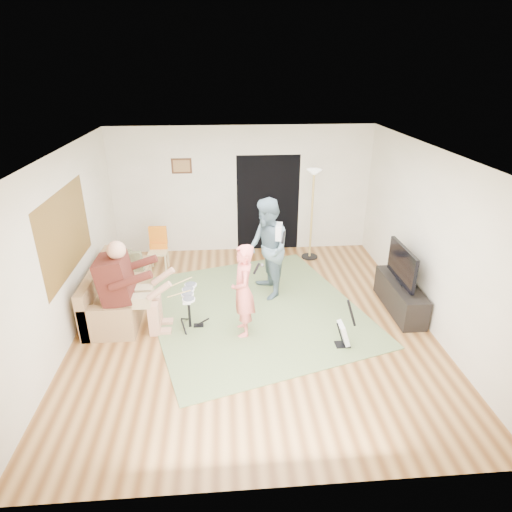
{
  "coord_description": "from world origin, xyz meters",
  "views": [
    {
      "loc": [
        -0.41,
        -5.88,
        3.81
      ],
      "look_at": [
        0.08,
        0.3,
        1.03
      ],
      "focal_mm": 30.0,
      "sensor_mm": 36.0,
      "label": 1
    }
  ],
  "objects_px": {
    "singer": "(243,291)",
    "torchiere_lamp": "(313,199)",
    "guitar_spare": "(344,333)",
    "television": "(402,264)",
    "dining_chair": "(159,255)",
    "tv_cabinet": "(400,296)",
    "drum_kit": "(189,311)",
    "sofa": "(115,296)",
    "guitarist": "(267,249)"
  },
  "relations": [
    {
      "from": "drum_kit",
      "to": "dining_chair",
      "type": "relative_size",
      "value": 0.76
    },
    {
      "from": "sofa",
      "to": "guitarist",
      "type": "bearing_deg",
      "value": 6.72
    },
    {
      "from": "drum_kit",
      "to": "torchiere_lamp",
      "type": "bearing_deg",
      "value": 46.26
    },
    {
      "from": "guitarist",
      "to": "dining_chair",
      "type": "bearing_deg",
      "value": -131.92
    },
    {
      "from": "torchiere_lamp",
      "to": "television",
      "type": "distance_m",
      "value": 2.51
    },
    {
      "from": "singer",
      "to": "guitarist",
      "type": "relative_size",
      "value": 0.82
    },
    {
      "from": "drum_kit",
      "to": "tv_cabinet",
      "type": "distance_m",
      "value": 3.51
    },
    {
      "from": "guitarist",
      "to": "television",
      "type": "xyz_separation_m",
      "value": [
        2.14,
        -0.68,
        -0.04
      ]
    },
    {
      "from": "guitar_spare",
      "to": "sofa",
      "type": "bearing_deg",
      "value": 159.7
    },
    {
      "from": "sofa",
      "to": "television",
      "type": "bearing_deg",
      "value": -4.55
    },
    {
      "from": "guitarist",
      "to": "torchiere_lamp",
      "type": "height_order",
      "value": "torchiere_lamp"
    },
    {
      "from": "singer",
      "to": "sofa",
      "type": "bearing_deg",
      "value": -115.38
    },
    {
      "from": "guitar_spare",
      "to": "guitarist",
      "type": "bearing_deg",
      "value": 120.85
    },
    {
      "from": "sofa",
      "to": "dining_chair",
      "type": "height_order",
      "value": "dining_chair"
    },
    {
      "from": "sofa",
      "to": "dining_chair",
      "type": "distance_m",
      "value": 1.62
    },
    {
      "from": "singer",
      "to": "guitar_spare",
      "type": "height_order",
      "value": "singer"
    },
    {
      "from": "drum_kit",
      "to": "torchiere_lamp",
      "type": "height_order",
      "value": "torchiere_lamp"
    },
    {
      "from": "guitar_spare",
      "to": "television",
      "type": "height_order",
      "value": "television"
    },
    {
      "from": "sofa",
      "to": "tv_cabinet",
      "type": "bearing_deg",
      "value": -4.5
    },
    {
      "from": "drum_kit",
      "to": "guitarist",
      "type": "relative_size",
      "value": 0.37
    },
    {
      "from": "guitar_spare",
      "to": "television",
      "type": "distance_m",
      "value": 1.63
    },
    {
      "from": "drum_kit",
      "to": "sofa",
      "type": "bearing_deg",
      "value": 153.2
    },
    {
      "from": "sofa",
      "to": "guitar_spare",
      "type": "xyz_separation_m",
      "value": [
        3.57,
        -1.32,
        -0.04
      ]
    },
    {
      "from": "sofa",
      "to": "singer",
      "type": "bearing_deg",
      "value": -22.1
    },
    {
      "from": "singer",
      "to": "torchiere_lamp",
      "type": "bearing_deg",
      "value": 146.83
    },
    {
      "from": "dining_chair",
      "to": "tv_cabinet",
      "type": "xyz_separation_m",
      "value": [
        4.25,
        -1.9,
        -0.06
      ]
    },
    {
      "from": "torchiere_lamp",
      "to": "dining_chair",
      "type": "relative_size",
      "value": 2.19
    },
    {
      "from": "sofa",
      "to": "guitar_spare",
      "type": "distance_m",
      "value": 3.81
    },
    {
      "from": "sofa",
      "to": "television",
      "type": "relative_size",
      "value": 1.92
    },
    {
      "from": "guitar_spare",
      "to": "dining_chair",
      "type": "bearing_deg",
      "value": 136.83
    },
    {
      "from": "singer",
      "to": "television",
      "type": "bearing_deg",
      "value": 97.26
    },
    {
      "from": "tv_cabinet",
      "to": "television",
      "type": "relative_size",
      "value": 1.38
    },
    {
      "from": "sofa",
      "to": "guitarist",
      "type": "distance_m",
      "value": 2.69
    },
    {
      "from": "guitarist",
      "to": "guitar_spare",
      "type": "xyz_separation_m",
      "value": [
        0.97,
        -1.63,
        -0.67
      ]
    },
    {
      "from": "sofa",
      "to": "torchiere_lamp",
      "type": "bearing_deg",
      "value": 26.76
    },
    {
      "from": "drum_kit",
      "to": "torchiere_lamp",
      "type": "relative_size",
      "value": 0.35
    },
    {
      "from": "guitarist",
      "to": "tv_cabinet",
      "type": "relative_size",
      "value": 1.28
    },
    {
      "from": "drum_kit",
      "to": "tv_cabinet",
      "type": "relative_size",
      "value": 0.48
    },
    {
      "from": "torchiere_lamp",
      "to": "guitarist",
      "type": "bearing_deg",
      "value": -125.03
    },
    {
      "from": "drum_kit",
      "to": "guitar_spare",
      "type": "relative_size",
      "value": 0.86
    },
    {
      "from": "dining_chair",
      "to": "tv_cabinet",
      "type": "bearing_deg",
      "value": -22.74
    },
    {
      "from": "dining_chair",
      "to": "drum_kit",
      "type": "bearing_deg",
      "value": -69.69
    },
    {
      "from": "drum_kit",
      "to": "television",
      "type": "xyz_separation_m",
      "value": [
        3.45,
        0.27,
        0.56
      ]
    },
    {
      "from": "sofa",
      "to": "torchiere_lamp",
      "type": "height_order",
      "value": "torchiere_lamp"
    },
    {
      "from": "sofa",
      "to": "television",
      "type": "xyz_separation_m",
      "value": [
        4.74,
        -0.38,
        0.59
      ]
    },
    {
      "from": "torchiere_lamp",
      "to": "sofa",
      "type": "bearing_deg",
      "value": -153.24
    },
    {
      "from": "singer",
      "to": "dining_chair",
      "type": "xyz_separation_m",
      "value": [
        -1.58,
        2.38,
        -0.42
      ]
    },
    {
      "from": "guitar_spare",
      "to": "torchiere_lamp",
      "type": "height_order",
      "value": "torchiere_lamp"
    },
    {
      "from": "drum_kit",
      "to": "tv_cabinet",
      "type": "xyz_separation_m",
      "value": [
        3.5,
        0.27,
        -0.04
      ]
    },
    {
      "from": "tv_cabinet",
      "to": "torchiere_lamp",
      "type": "bearing_deg",
      "value": 116.13
    }
  ]
}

